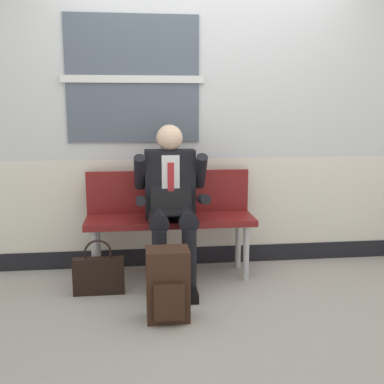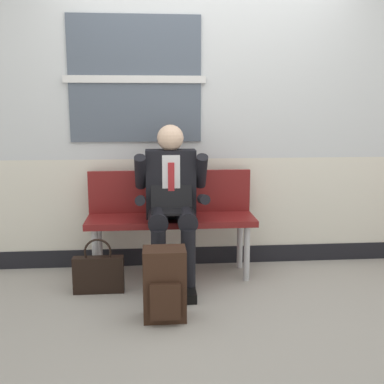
% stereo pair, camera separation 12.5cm
% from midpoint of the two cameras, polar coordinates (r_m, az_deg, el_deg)
% --- Properties ---
extents(ground_plane, '(18.00, 18.00, 0.00)m').
position_cam_midpoint_polar(ground_plane, '(3.64, 1.87, -12.24)').
color(ground_plane, '#9E9991').
extents(station_wall, '(6.94, 0.17, 2.99)m').
position_cam_midpoint_polar(station_wall, '(4.10, 0.29, 11.62)').
color(station_wall, silver).
rests_on(station_wall, ground).
extents(bench_with_person, '(1.37, 0.42, 0.87)m').
position_cam_midpoint_polar(bench_with_person, '(3.89, -3.66, -2.43)').
color(bench_with_person, maroon).
rests_on(bench_with_person, ground).
extents(person_seated, '(0.57, 0.70, 1.26)m').
position_cam_midpoint_polar(person_seated, '(3.68, -3.52, -0.98)').
color(person_seated, black).
rests_on(person_seated, ground).
extents(backpack, '(0.28, 0.24, 0.49)m').
position_cam_midpoint_polar(backpack, '(3.16, -4.11, -11.25)').
color(backpack, '#331E14').
rests_on(backpack, ground).
extents(handbag, '(0.38, 0.09, 0.42)m').
position_cam_midpoint_polar(handbag, '(3.66, -12.25, -9.77)').
color(handbag, black).
rests_on(handbag, ground).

